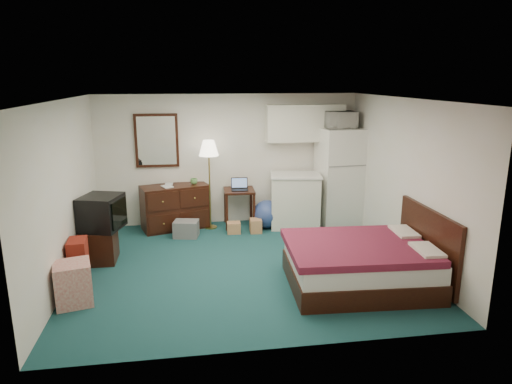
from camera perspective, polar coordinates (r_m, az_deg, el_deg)
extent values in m
cube|color=#193838|center=(7.08, -1.52, -9.13)|extent=(5.00, 4.50, 0.01)
cube|color=silver|center=(6.51, -1.67, 11.53)|extent=(5.00, 4.50, 0.01)
cube|color=silver|center=(8.88, -3.41, 4.08)|extent=(5.00, 0.01, 2.50)
cube|color=silver|center=(4.55, 1.97, -5.72)|extent=(5.00, 0.01, 2.50)
cube|color=silver|center=(6.85, -22.82, -0.03)|extent=(0.01, 4.50, 2.50)
cube|color=silver|center=(7.41, 17.97, 1.40)|extent=(0.01, 4.50, 2.50)
sphere|color=navy|center=(8.70, 1.36, -2.77)|extent=(0.66, 0.66, 0.53)
imported|color=white|center=(8.80, 10.49, 9.10)|extent=(0.59, 0.36, 0.39)
imported|color=#A36D46|center=(8.49, -11.62, 1.32)|extent=(0.17, 0.09, 0.24)
imported|color=#A36D46|center=(8.72, -11.34, 1.54)|extent=(0.15, 0.02, 0.20)
imported|color=#609E50|center=(8.69, -7.76, 1.43)|extent=(0.15, 0.12, 0.14)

